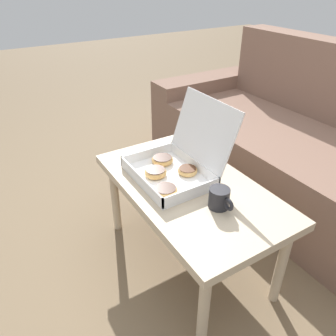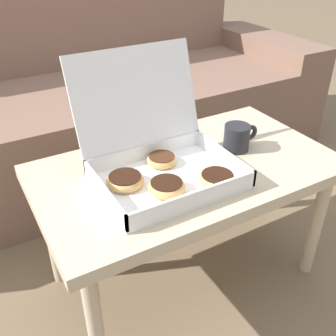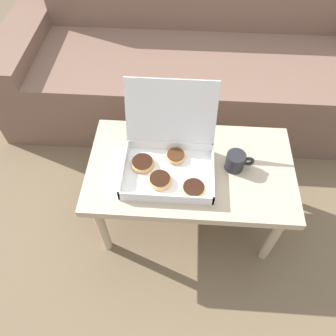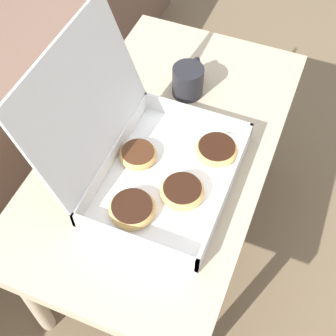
% 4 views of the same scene
% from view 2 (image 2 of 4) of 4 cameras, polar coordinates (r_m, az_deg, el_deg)
% --- Properties ---
extents(ground_plane, '(12.00, 12.00, 0.00)m').
position_cam_2_polar(ground_plane, '(1.59, 0.14, -12.32)').
color(ground_plane, '#756047').
extents(couch, '(2.41, 0.87, 0.93)m').
position_cam_2_polar(couch, '(2.07, -11.57, 8.59)').
color(couch, '#7A5B4C').
rests_on(couch, ground_plane).
extents(coffee_table, '(0.94, 0.53, 0.47)m').
position_cam_2_polar(coffee_table, '(1.25, 2.81, -1.74)').
color(coffee_table, '#C6B293').
rests_on(coffee_table, ground_plane).
extents(pastry_box, '(0.40, 0.39, 0.34)m').
position_cam_2_polar(pastry_box, '(1.14, -1.14, 1.39)').
color(pastry_box, white).
rests_on(pastry_box, coffee_table).
extents(coffee_mug, '(0.13, 0.09, 0.09)m').
position_cam_2_polar(coffee_mug, '(1.31, 10.06, 4.42)').
color(coffee_mug, '#232328').
rests_on(coffee_mug, coffee_table).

